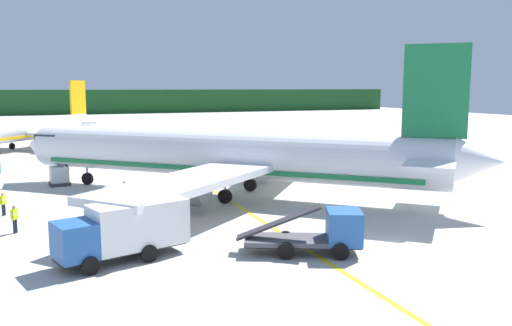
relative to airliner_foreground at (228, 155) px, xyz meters
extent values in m
cube|color=#B7B5AD|center=(4.03, 31.06, -3.49)|extent=(240.00, 320.00, 0.20)
cube|color=#19471E|center=(4.03, 145.45, 0.62)|extent=(216.00, 6.00, 8.03)
cylinder|color=white|center=(-0.42, 0.39, 0.11)|extent=(29.00, 27.24, 3.80)
cone|color=white|center=(-14.51, 13.43, 0.11)|extent=(4.21, 4.28, 3.61)
cone|color=white|center=(13.97, -12.93, 0.51)|extent=(4.54, 4.54, 3.23)
cube|color=#192333|center=(-12.89, 11.93, 0.96)|extent=(3.96, 4.00, 0.60)
cube|color=white|center=(-5.16, -7.68, -0.56)|extent=(15.20, 14.15, 0.50)
cylinder|color=slate|center=(-4.62, -4.45, -1.76)|extent=(3.84, 3.79, 2.20)
cube|color=white|center=(7.26, 5.74, -0.56)|extent=(13.43, 15.69, 0.50)
cylinder|color=slate|center=(4.08, 4.95, -1.76)|extent=(3.84, 3.79, 2.20)
cube|color=#19723F|center=(11.69, -10.82, 5.26)|extent=(3.47, 3.25, 6.50)
cube|color=white|center=(11.69, -10.82, 0.51)|extent=(9.41, 9.81, 0.24)
cube|color=#19723F|center=(-0.42, 0.39, -0.94)|extent=(26.23, 24.66, 0.36)
cylinder|color=black|center=(-10.46, 9.68, -2.84)|extent=(1.05, 1.00, 1.10)
cylinder|color=gray|center=(-10.46, 9.68, -2.04)|extent=(0.20, 0.20, 0.50)
cylinder|color=black|center=(-1.08, -2.54, -2.84)|extent=(1.05, 1.00, 1.10)
cylinder|color=gray|center=(-1.08, -2.54, -2.04)|extent=(0.20, 0.20, 0.50)
cylinder|color=black|center=(2.45, 1.28, -2.84)|extent=(1.05, 1.00, 1.10)
cylinder|color=gray|center=(2.45, 1.28, -2.04)|extent=(0.20, 0.20, 0.50)
cylinder|color=white|center=(-17.83, 40.50, -0.45)|extent=(21.82, 25.26, 3.19)
cone|color=white|center=(-7.29, 53.13, -0.11)|extent=(3.80, 3.80, 2.71)
cube|color=white|center=(-10.86, 36.87, -1.01)|extent=(12.25, 12.45, 0.42)
cylinder|color=slate|center=(-13.60, 37.18, -2.02)|extent=(3.14, 3.25, 1.85)
cube|color=#F2B20C|center=(-8.95, 51.14, 3.87)|extent=(2.60, 3.03, 5.46)
cube|color=white|center=(-8.95, 51.14, -0.11)|extent=(8.43, 7.66, 0.20)
cube|color=#F2B20C|center=(-17.83, 40.50, -1.33)|extent=(19.76, 22.83, 0.30)
cylinder|color=black|center=(-15.35, 40.06, -2.93)|extent=(0.82, 0.90, 0.92)
cylinder|color=gray|center=(-15.35, 40.06, -2.26)|extent=(0.17, 0.17, 0.42)
cylinder|color=black|center=(-18.70, 42.86, -2.93)|extent=(0.82, 0.90, 0.92)
cylinder|color=gray|center=(-18.70, 42.86, -2.26)|extent=(0.17, 0.17, 0.42)
cube|color=#2659A5|center=(1.05, -16.79, -1.89)|extent=(2.53, 2.74, 1.80)
cube|color=#192333|center=(1.82, -17.13, -1.53)|extent=(0.82, 1.72, 0.94)
cube|color=#4C4C51|center=(-1.81, -15.53, -2.67)|extent=(4.95, 3.80, 0.24)
cube|color=#2D2D33|center=(-2.17, -15.37, -1.69)|extent=(4.55, 2.67, 1.94)
cube|color=#262628|center=(-0.98, -15.89, -2.87)|extent=(6.33, 3.92, 0.16)
cylinder|color=black|center=(1.21, -15.66, -2.94)|extent=(0.94, 0.62, 0.90)
cylinder|color=black|center=(0.33, -17.67, -2.94)|extent=(0.94, 0.62, 0.90)
cylinder|color=black|center=(-1.37, -14.52, -2.94)|extent=(0.94, 0.62, 0.90)
cylinder|color=black|center=(-2.25, -16.54, -2.94)|extent=(0.94, 0.62, 0.90)
cube|color=#2659A5|center=(-12.59, -14.29, -1.89)|extent=(2.36, 2.63, 1.80)
cube|color=#192333|center=(-13.41, -14.53, -1.53)|extent=(0.61, 1.79, 0.94)
cube|color=white|center=(-9.34, -13.30, -1.60)|extent=(5.42, 3.55, 2.37)
cube|color=#262628|center=(-10.20, -13.56, -2.87)|extent=(6.95, 3.45, 0.16)
cylinder|color=black|center=(-11.99, -15.25, -2.94)|extent=(0.94, 0.53, 0.90)
cylinder|color=black|center=(-12.62, -13.15, -2.94)|extent=(0.94, 0.53, 0.90)
cylinder|color=black|center=(-9.02, -14.35, -2.94)|extent=(0.94, 0.53, 0.90)
cylinder|color=black|center=(-9.66, -12.25, -2.94)|extent=(0.94, 0.53, 0.90)
cube|color=#333338|center=(-12.88, 10.24, -3.24)|extent=(1.95, 1.95, 0.30)
cube|color=silver|center=(-12.88, 10.24, -2.36)|extent=(1.72, 1.72, 1.46)
cube|color=silver|center=(-12.34, 10.31, -1.78)|extent=(0.82, 1.63, 0.57)
cube|color=#333338|center=(-9.23, -2.85, -3.24)|extent=(2.17, 2.17, 0.30)
cube|color=#B2B7C1|center=(-9.23, -2.85, -2.27)|extent=(1.92, 1.92, 1.64)
cube|color=#B2B7C1|center=(-9.40, -3.36, -1.61)|extent=(1.66, 1.07, 0.56)
cylinder|color=#191E33|center=(-16.81, -0.73, -2.98)|extent=(0.14, 0.14, 0.82)
cylinder|color=#191E33|center=(-16.72, -0.58, -2.98)|extent=(0.14, 0.14, 0.82)
cube|color=#CCE519|center=(-16.77, -0.65, -2.27)|extent=(0.42, 0.49, 0.61)
cube|color=silver|center=(-16.77, -0.65, -2.24)|extent=(0.44, 0.50, 0.06)
sphere|color=tan|center=(-16.77, -0.65, -1.85)|extent=(0.22, 0.22, 0.22)
cylinder|color=#CCE519|center=(-16.91, -0.88, -2.24)|extent=(0.09, 0.09, 0.58)
cylinder|color=#CCE519|center=(-16.62, -0.43, -2.24)|extent=(0.09, 0.09, 0.58)
cylinder|color=#191E33|center=(-15.81, -5.98, -2.95)|extent=(0.14, 0.14, 0.87)
cylinder|color=#191E33|center=(-15.70, -5.84, -2.95)|extent=(0.14, 0.14, 0.87)
cube|color=#CCE519|center=(-15.75, -5.91, -2.19)|extent=(0.44, 0.48, 0.66)
cube|color=silver|center=(-15.75, -5.91, -2.16)|extent=(0.45, 0.50, 0.06)
sphere|color=tan|center=(-15.75, -5.91, -1.74)|extent=(0.24, 0.24, 0.24)
cylinder|color=#CCE519|center=(-15.92, -6.13, -2.16)|extent=(0.09, 0.09, 0.62)
cylinder|color=#CCE519|center=(-15.59, -5.69, -2.16)|extent=(0.09, 0.09, 0.62)
cylinder|color=#191E33|center=(-8.35, 0.55, -2.96)|extent=(0.14, 0.14, 0.86)
cylinder|color=#191E33|center=(-8.24, 0.69, -2.96)|extent=(0.14, 0.14, 0.86)
cube|color=#CCE519|center=(-8.30, 0.62, -2.21)|extent=(0.44, 0.48, 0.65)
cube|color=silver|center=(-8.30, 0.62, -2.17)|extent=(0.45, 0.50, 0.06)
sphere|color=tan|center=(-8.30, 0.62, -1.77)|extent=(0.23, 0.23, 0.23)
cylinder|color=#CCE519|center=(-8.46, 0.40, -2.17)|extent=(0.09, 0.09, 0.61)
cylinder|color=#CCE519|center=(-8.13, 0.83, -2.17)|extent=(0.09, 0.09, 0.61)
cube|color=yellow|center=(-0.47, -4.61, -3.39)|extent=(0.30, 60.00, 0.01)
camera|label=1|loc=(-13.42, -40.93, 5.56)|focal=37.24mm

